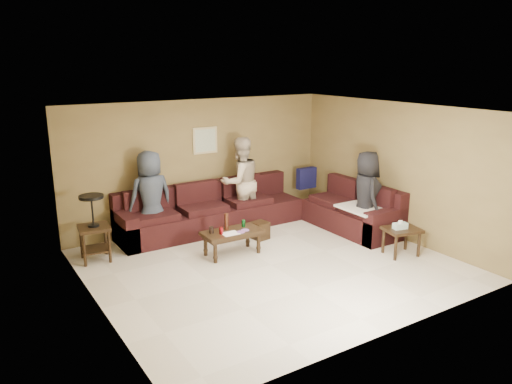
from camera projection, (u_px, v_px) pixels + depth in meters
room at (272, 165)px, 7.68m from camera, size 5.60×5.50×2.50m
sectional_sofa at (262, 214)px, 9.68m from camera, size 4.65×2.90×0.97m
coffee_table at (232, 234)px, 8.46m from camera, size 1.02×0.53×0.70m
end_table_left at (94, 227)px, 8.15m from camera, size 0.55×0.55×1.12m
side_table_right at (401, 232)px, 8.42m from camera, size 0.66×0.58×0.62m
waste_bin at (260, 230)px, 9.25m from camera, size 0.31×0.31×0.33m
wall_art at (205, 140)px, 9.74m from camera, size 0.52×0.04×0.52m
person_left at (151, 197)px, 8.97m from camera, size 0.85×0.58×1.68m
person_middle at (240, 182)px, 9.86m from camera, size 0.88×0.69×1.78m
person_right at (366, 195)px, 9.18m from camera, size 0.78×0.93×1.63m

